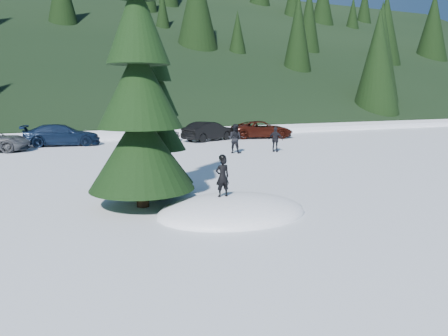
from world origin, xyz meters
name	(u,v)px	position (x,y,z in m)	size (l,w,h in m)	color
ground	(232,213)	(0.00, 0.00, 0.00)	(200.00, 200.00, 0.00)	white
snow_mound	(232,213)	(0.00, 0.00, 0.00)	(4.48, 3.52, 0.96)	white
forest_hillside	(62,26)	(0.00, 54.00, 12.50)	(200.00, 60.00, 25.00)	black
spruce_tall	(140,98)	(-2.20, 1.80, 3.32)	(3.20, 3.20, 8.60)	#301E10
spruce_short	(160,134)	(-1.20, 3.20, 2.10)	(2.20, 2.20, 5.37)	#301E10
child_skier	(222,177)	(-0.24, 0.16, 1.06)	(0.42, 0.28, 1.16)	black
adult_0	(235,139)	(5.74, 11.75, 0.86)	(0.83, 0.65, 1.71)	black
adult_1	(276,140)	(8.17, 11.18, 0.75)	(0.88, 0.36, 1.50)	black
car_3	(62,135)	(-3.21, 19.89, 0.72)	(2.01, 4.94, 1.43)	#0E1C34
car_4	(155,133)	(3.29, 20.13, 0.61)	(1.44, 3.59, 1.22)	gray
car_5	(209,131)	(6.99, 18.78, 0.71)	(1.50, 4.29, 1.41)	black
car_6	(262,129)	(11.57, 18.93, 0.67)	(2.22, 4.81, 1.34)	black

